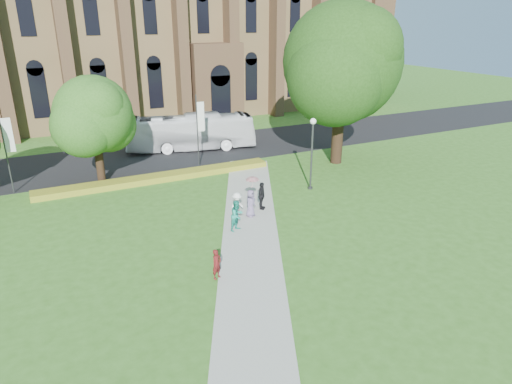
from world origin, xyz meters
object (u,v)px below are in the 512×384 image
pedestrian_0 (217,264)px  large_tree (342,63)px  tour_coach (191,132)px  streetlamp (312,145)px

pedestrian_0 → large_tree: bearing=11.3°
large_tree → tour_coach: bearing=136.3°
streetlamp → tour_coach: size_ratio=0.44×
streetlamp → large_tree: (5.50, 4.50, 5.07)m
streetlamp → tour_coach: streetlamp is taller
tour_coach → pedestrian_0: tour_coach is taller
streetlamp → large_tree: 8.73m
tour_coach → pedestrian_0: (-6.31, -22.34, -0.88)m
pedestrian_0 → streetlamp: bearing=10.9°
streetlamp → tour_coach: 14.70m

